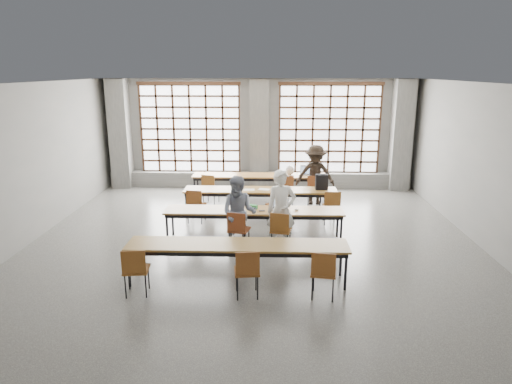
% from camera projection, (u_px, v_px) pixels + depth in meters
% --- Properties ---
extents(floor, '(11.00, 11.00, 0.00)m').
position_uv_depth(floor, '(253.00, 247.00, 9.99)').
color(floor, '#494A47').
rests_on(floor, ground).
extents(ceiling, '(11.00, 11.00, 0.00)m').
position_uv_depth(ceiling, '(252.00, 83.00, 9.07)').
color(ceiling, silver).
rests_on(ceiling, floor).
extents(wall_back, '(10.00, 0.00, 10.00)m').
position_uv_depth(wall_back, '(259.00, 134.00, 14.84)').
color(wall_back, slate).
rests_on(wall_back, floor).
extents(wall_front, '(10.00, 0.00, 10.00)m').
position_uv_depth(wall_front, '(228.00, 295.00, 4.22)').
color(wall_front, slate).
rests_on(wall_front, floor).
extents(wall_left, '(0.00, 11.00, 11.00)m').
position_uv_depth(wall_left, '(18.00, 168.00, 9.69)').
color(wall_left, slate).
rests_on(wall_left, floor).
extents(wall_right, '(0.00, 11.00, 11.00)m').
position_uv_depth(wall_right, '(495.00, 171.00, 9.37)').
color(wall_right, slate).
rests_on(wall_right, floor).
extents(column_left, '(0.60, 0.55, 3.50)m').
position_uv_depth(column_left, '(120.00, 134.00, 14.71)').
color(column_left, '#565653').
rests_on(column_left, floor).
extents(column_mid, '(0.60, 0.55, 3.50)m').
position_uv_depth(column_mid, '(259.00, 135.00, 14.57)').
color(column_mid, '#565653').
rests_on(column_mid, floor).
extents(column_right, '(0.60, 0.55, 3.50)m').
position_uv_depth(column_right, '(401.00, 135.00, 14.42)').
color(column_right, '#565653').
rests_on(column_right, floor).
extents(window_left, '(3.32, 0.12, 3.00)m').
position_uv_depth(window_left, '(190.00, 129.00, 14.80)').
color(window_left, white).
rests_on(window_left, wall_back).
extents(window_right, '(3.32, 0.12, 3.00)m').
position_uv_depth(window_right, '(329.00, 130.00, 14.65)').
color(window_right, white).
rests_on(window_right, wall_back).
extents(sill_ledge, '(9.80, 0.35, 0.50)m').
position_uv_depth(sill_ledge, '(259.00, 180.00, 15.03)').
color(sill_ledge, '#565653').
rests_on(sill_ledge, floor).
extents(desk_row_a, '(4.00, 0.70, 0.73)m').
position_uv_depth(desk_row_a, '(260.00, 177.00, 13.61)').
color(desk_row_a, brown).
rests_on(desk_row_a, floor).
extents(desk_row_b, '(4.00, 0.70, 0.73)m').
position_uv_depth(desk_row_b, '(260.00, 192.00, 11.97)').
color(desk_row_b, brown).
rests_on(desk_row_b, floor).
extents(desk_row_c, '(4.00, 0.70, 0.73)m').
position_uv_depth(desk_row_c, '(254.00, 212.00, 10.24)').
color(desk_row_c, brown).
rests_on(desk_row_c, floor).
extents(desk_row_d, '(4.00, 0.70, 0.73)m').
position_uv_depth(desk_row_d, '(237.00, 247.00, 8.24)').
color(desk_row_d, brown).
rests_on(desk_row_d, floor).
extents(chair_back_left, '(0.52, 0.52, 0.88)m').
position_uv_depth(chair_back_left, '(210.00, 186.00, 13.09)').
color(chair_back_left, brown).
rests_on(chair_back_left, floor).
extents(chair_back_mid, '(0.47, 0.47, 0.88)m').
position_uv_depth(chair_back_mid, '(287.00, 187.00, 13.01)').
color(chair_back_mid, brown).
rests_on(chair_back_mid, floor).
extents(chair_back_right, '(0.49, 0.49, 0.88)m').
position_uv_depth(chair_back_right, '(315.00, 187.00, 12.99)').
color(chair_back_right, maroon).
rests_on(chair_back_right, floor).
extents(chair_mid_left, '(0.48, 0.48, 0.88)m').
position_uv_depth(chair_mid_left, '(196.00, 203.00, 11.45)').
color(chair_mid_left, brown).
rests_on(chair_mid_left, floor).
extents(chair_mid_centre, '(0.53, 0.53, 0.88)m').
position_uv_depth(chair_mid_centre, '(277.00, 203.00, 11.39)').
color(chair_mid_centre, maroon).
rests_on(chair_mid_centre, floor).
extents(chair_mid_right, '(0.43, 0.43, 0.88)m').
position_uv_depth(chair_mid_right, '(332.00, 204.00, 11.34)').
color(chair_mid_right, brown).
rests_on(chair_mid_right, floor).
extents(chair_front_left, '(0.50, 0.51, 0.88)m').
position_uv_depth(chair_front_left, '(238.00, 227.00, 9.68)').
color(chair_front_left, brown).
rests_on(chair_front_left, floor).
extents(chair_front_right, '(0.50, 0.50, 0.88)m').
position_uv_depth(chair_front_right, '(280.00, 227.00, 9.65)').
color(chair_front_right, brown).
rests_on(chair_front_right, floor).
extents(chair_near_left, '(0.47, 0.47, 0.88)m').
position_uv_depth(chair_near_left, '(135.00, 267.00, 7.72)').
color(chair_near_left, brown).
rests_on(chair_near_left, floor).
extents(chair_near_mid, '(0.47, 0.47, 0.88)m').
position_uv_depth(chair_near_mid, '(247.00, 269.00, 7.66)').
color(chair_near_mid, brown).
rests_on(chair_near_mid, floor).
extents(chair_near_right, '(0.48, 0.48, 0.88)m').
position_uv_depth(chair_near_right, '(323.00, 270.00, 7.62)').
color(chair_near_right, brown).
rests_on(chair_near_right, floor).
extents(student_male, '(0.71, 0.54, 1.74)m').
position_uv_depth(student_male, '(281.00, 211.00, 9.68)').
color(student_male, white).
rests_on(student_male, floor).
extents(student_female, '(0.87, 0.72, 1.61)m').
position_uv_depth(student_female, '(239.00, 213.00, 9.73)').
color(student_female, navy).
rests_on(student_female, floor).
extents(student_back, '(1.14, 0.69, 1.71)m').
position_uv_depth(student_back, '(315.00, 175.00, 13.03)').
color(student_back, black).
rests_on(student_back, floor).
extents(laptop_front, '(0.45, 0.42, 0.26)m').
position_uv_depth(laptop_front, '(280.00, 206.00, 10.29)').
color(laptop_front, '#B3B3B8').
rests_on(laptop_front, desk_row_c).
extents(laptop_back, '(0.43, 0.39, 0.26)m').
position_uv_depth(laptop_back, '(306.00, 172.00, 13.64)').
color(laptop_back, '#BCBCC1').
rests_on(laptop_back, desk_row_a).
extents(mouse, '(0.11, 0.09, 0.04)m').
position_uv_depth(mouse, '(296.00, 209.00, 10.17)').
color(mouse, white).
rests_on(mouse, desk_row_c).
extents(green_box, '(0.26, 0.19, 0.09)m').
position_uv_depth(green_box, '(252.00, 207.00, 10.29)').
color(green_box, '#2D8A3F').
rests_on(green_box, desk_row_c).
extents(phone, '(0.14, 0.08, 0.01)m').
position_uv_depth(phone, '(262.00, 211.00, 10.12)').
color(phone, black).
rests_on(phone, desk_row_c).
extents(paper_sheet_a, '(0.35, 0.31, 0.00)m').
position_uv_depth(paper_sheet_a, '(238.00, 189.00, 12.02)').
color(paper_sheet_a, silver).
rests_on(paper_sheet_a, desk_row_b).
extents(paper_sheet_b, '(0.31, 0.23, 0.00)m').
position_uv_depth(paper_sheet_b, '(249.00, 190.00, 11.92)').
color(paper_sheet_b, white).
rests_on(paper_sheet_b, desk_row_b).
extents(paper_sheet_c, '(0.35, 0.29, 0.00)m').
position_uv_depth(paper_sheet_c, '(264.00, 189.00, 11.95)').
color(paper_sheet_c, silver).
rests_on(paper_sheet_c, desk_row_b).
extents(backpack, '(0.33, 0.21, 0.40)m').
position_uv_depth(backpack, '(322.00, 182.00, 11.90)').
color(backpack, black).
rests_on(backpack, desk_row_b).
extents(plastic_bag, '(0.30, 0.26, 0.29)m').
position_uv_depth(plastic_bag, '(290.00, 170.00, 13.58)').
color(plastic_bag, silver).
rests_on(plastic_bag, desk_row_a).
extents(red_pouch, '(0.21, 0.10, 0.06)m').
position_uv_depth(red_pouch, '(136.00, 267.00, 7.81)').
color(red_pouch, maroon).
rests_on(red_pouch, chair_near_left).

